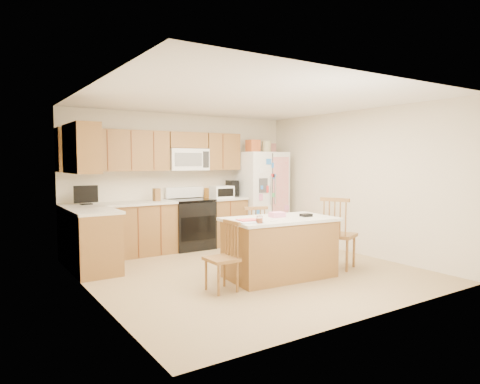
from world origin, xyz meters
TOP-DOWN VIEW (x-y plane):
  - ground at (0.00, 0.00)m, footprint 4.50×4.50m
  - room_shell at (0.00, 0.00)m, footprint 4.60×4.60m
  - cabinetry at (-0.98, 1.79)m, footprint 3.36×1.56m
  - stove at (0.00, 1.94)m, footprint 0.76×0.65m
  - refrigerator at (1.57, 1.87)m, footprint 0.90×0.79m
  - island at (0.16, -0.50)m, footprint 1.59×1.02m
  - windsor_chair_left at (-0.83, -0.62)m, footprint 0.36×0.38m
  - windsor_chair_back at (0.21, 0.22)m, footprint 0.48×0.46m
  - windsor_chair_right at (1.21, -0.61)m, footprint 0.60×0.61m

SIDE VIEW (x-z plane):
  - ground at x=0.00m, z-range 0.00..0.00m
  - windsor_chair_left at x=-0.83m, z-range -0.02..0.85m
  - island at x=0.16m, z-range -0.04..0.89m
  - windsor_chair_back at x=0.21m, z-range -0.03..0.91m
  - stove at x=0.00m, z-range -0.09..1.04m
  - windsor_chair_right at x=1.21m, z-range -0.03..1.05m
  - cabinetry at x=-0.98m, z-range -0.16..1.99m
  - refrigerator at x=1.57m, z-range -0.10..1.94m
  - room_shell at x=0.00m, z-range 0.18..2.70m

